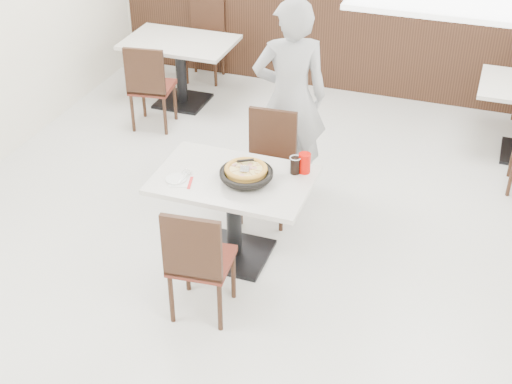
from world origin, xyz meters
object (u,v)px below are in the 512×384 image
(pizza, at_px, (246,171))
(side_plate, at_px, (176,179))
(red_cup, at_px, (305,163))
(pizza_pan, at_px, (246,176))
(chair_near, at_px, (202,258))
(diner_person, at_px, (290,99))
(bg_chair_left_near, at_px, (152,85))
(cola_glass, at_px, (295,166))
(main_table, at_px, (234,218))
(bg_table_left, at_px, (181,72))
(bg_chair_left_far, at_px, (204,42))
(chair_far, at_px, (267,170))

(pizza, xyz_separation_m, side_plate, (-0.49, -0.21, -0.05))
(side_plate, distance_m, red_cup, 0.99)
(pizza_pan, xyz_separation_m, side_plate, (-0.51, -0.16, -0.03))
(chair_near, xyz_separation_m, pizza_pan, (0.10, 0.66, 0.32))
(chair_near, height_order, diner_person, diner_person)
(diner_person, bearing_deg, chair_near, 62.98)
(pizza, height_order, bg_chair_left_near, bg_chair_left_near)
(pizza_pan, bearing_deg, diner_person, 90.78)
(pizza_pan, bearing_deg, chair_near, -98.65)
(side_plate, bearing_deg, cola_glass, 26.00)
(cola_glass, bearing_deg, diner_person, 109.36)
(main_table, height_order, diner_person, diner_person)
(red_cup, bearing_deg, bg_table_left, 132.93)
(chair_near, bearing_deg, red_cup, 57.48)
(bg_table_left, bearing_deg, bg_chair_left_far, 90.57)
(side_plate, xyz_separation_m, bg_chair_left_far, (-1.20, 3.37, -0.28))
(chair_far, xyz_separation_m, bg_table_left, (-1.65, 1.86, -0.10))
(main_table, xyz_separation_m, pizza_pan, (0.11, -0.02, 0.42))
(diner_person, bearing_deg, bg_chair_left_near, -46.77)
(chair_near, xyz_separation_m, bg_table_left, (-1.60, 3.17, -0.10))
(bg_chair_left_near, relative_size, bg_chair_left_far, 1.00)
(main_table, distance_m, diner_person, 1.28)
(chair_far, relative_size, red_cup, 5.94)
(side_plate, xyz_separation_m, diner_person, (0.49, 1.34, 0.15))
(bg_table_left, xyz_separation_m, bg_chair_left_far, (-0.01, 0.70, 0.10))
(chair_near, xyz_separation_m, bg_chair_left_far, (-1.61, 3.87, 0.00))
(chair_far, bearing_deg, main_table, 81.35)
(chair_far, relative_size, side_plate, 5.90)
(pizza_pan, height_order, cola_glass, cola_glass)
(bg_chair_left_near, height_order, bg_chair_left_far, same)
(side_plate, distance_m, bg_chair_left_far, 3.59)
(diner_person, xyz_separation_m, bg_table_left, (-1.68, 1.33, -0.53))
(pizza, bearing_deg, chair_far, 93.11)
(chair_near, distance_m, diner_person, 1.89)
(diner_person, bearing_deg, bg_table_left, -62.77)
(diner_person, height_order, bg_chair_left_far, diner_person)
(chair_far, relative_size, bg_chair_left_near, 1.00)
(pizza, height_order, bg_table_left, pizza)
(diner_person, bearing_deg, cola_glass, 84.98)
(diner_person, height_order, bg_chair_left_near, diner_person)
(main_table, relative_size, cola_glass, 9.23)
(main_table, distance_m, side_plate, 0.58)
(side_plate, xyz_separation_m, red_cup, (0.89, 0.44, 0.07))
(main_table, distance_m, chair_near, 0.68)
(chair_near, xyz_separation_m, side_plate, (-0.41, 0.50, 0.28))
(chair_near, xyz_separation_m, cola_glass, (0.41, 0.90, 0.34))
(main_table, height_order, bg_chair_left_far, bg_chair_left_far)
(pizza, bearing_deg, cola_glass, 29.82)
(bg_chair_left_near, bearing_deg, main_table, -56.74)
(cola_glass, distance_m, bg_chair_left_far, 3.61)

